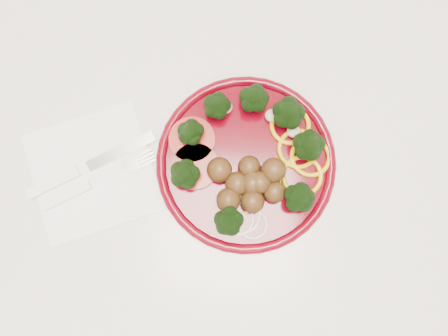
{
  "coord_description": "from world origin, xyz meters",
  "views": [
    {
      "loc": [
        0.22,
        1.62,
        1.51
      ],
      "look_at": [
        0.21,
        1.71,
        0.92
      ],
      "focal_mm": 35.0,
      "sensor_mm": 36.0,
      "label": 1
    }
  ],
  "objects_px": {
    "plate": "(247,162)",
    "knife": "(75,173)",
    "fork": "(80,190)",
    "napkin": "(93,172)"
  },
  "relations": [
    {
      "from": "plate",
      "to": "knife",
      "type": "xyz_separation_m",
      "value": [
        -0.24,
        -0.03,
        -0.01
      ]
    },
    {
      "from": "fork",
      "to": "plate",
      "type": "bearing_deg",
      "value": -17.35
    },
    {
      "from": "napkin",
      "to": "knife",
      "type": "xyz_separation_m",
      "value": [
        -0.02,
        -0.0,
        0.01
      ]
    },
    {
      "from": "knife",
      "to": "plate",
      "type": "bearing_deg",
      "value": -23.24
    },
    {
      "from": "plate",
      "to": "knife",
      "type": "distance_m",
      "value": 0.24
    },
    {
      "from": "napkin",
      "to": "knife",
      "type": "distance_m",
      "value": 0.02
    },
    {
      "from": "knife",
      "to": "napkin",
      "type": "bearing_deg",
      "value": -22.66
    },
    {
      "from": "knife",
      "to": "fork",
      "type": "relative_size",
      "value": 1.13
    },
    {
      "from": "plate",
      "to": "knife",
      "type": "height_order",
      "value": "plate"
    },
    {
      "from": "napkin",
      "to": "knife",
      "type": "bearing_deg",
      "value": -173.16
    }
  ]
}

